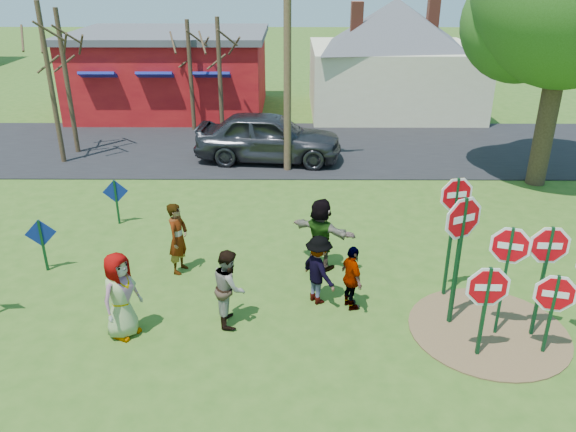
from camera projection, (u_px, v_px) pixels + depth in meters
name	position (u px, v px, depth m)	size (l,w,h in m)	color
ground	(270.00, 303.00, 12.41)	(120.00, 120.00, 0.00)	#315418
road	(280.00, 147.00, 22.90)	(120.00, 7.50, 0.04)	black
dirt_patch	(488.00, 330.00, 11.47)	(3.20, 3.20, 0.03)	brown
red_building	(172.00, 71.00, 28.05)	(9.40, 7.69, 3.90)	maroon
cream_house	(394.00, 52.00, 27.61)	(9.40, 9.40, 6.50)	beige
stop_sign_a	(487.00, 293.00, 10.21)	(1.09, 0.07, 2.06)	#103D20
stop_sign_b	(455.00, 207.00, 11.83)	(0.97, 0.25, 2.96)	#103D20
stop_sign_c	(508.00, 257.00, 10.68)	(0.99, 0.33, 2.51)	#103D20
stop_sign_d	(547.00, 255.00, 10.60)	(1.04, 0.08, 2.55)	#103D20
stop_sign_e	(554.00, 299.00, 10.35)	(1.02, 0.26, 1.84)	#103D20
stop_sign_g	(461.00, 233.00, 10.88)	(1.07, 0.54, 2.99)	#103D20
blue_diamond_c	(42.00, 239.00, 13.42)	(0.70, 0.21, 1.36)	#103D20
blue_diamond_d	(116.00, 197.00, 15.89)	(0.70, 0.14, 1.35)	#103D20
person_a	(120.00, 295.00, 11.00)	(0.89, 0.58, 1.83)	#4B4C97
person_b	(178.00, 238.00, 13.36)	(0.65, 0.43, 1.78)	#2B7C69
person_c	(229.00, 287.00, 11.45)	(0.81, 0.63, 1.66)	#9A593A
person_d	(319.00, 270.00, 12.17)	(1.02, 0.59, 1.58)	#2D2E32
person_e	(352.00, 278.00, 11.95)	(0.87, 0.36, 1.48)	#4E2D57
person_f	(321.00, 234.00, 13.53)	(1.68, 0.54, 1.81)	#1F5130
suv	(269.00, 137.00, 20.98)	(2.18, 5.42, 1.85)	#29292D
utility_pole	(287.00, 45.00, 18.60)	(2.05, 0.31, 8.38)	#4C3823
leafy_tree	(574.00, 2.00, 16.84)	(6.36, 5.80, 9.03)	#382819
bare_tree_west	(64.00, 62.00, 20.91)	(1.80, 1.80, 5.44)	#382819
bare_tree_east	(219.00, 62.00, 23.00)	(1.80, 1.80, 4.96)	#382819
bare_tree_mid	(47.00, 62.00, 19.71)	(1.80, 1.80, 5.75)	#382819
bare_tree_extra	(190.00, 61.00, 24.02)	(1.80, 1.80, 4.77)	#382819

